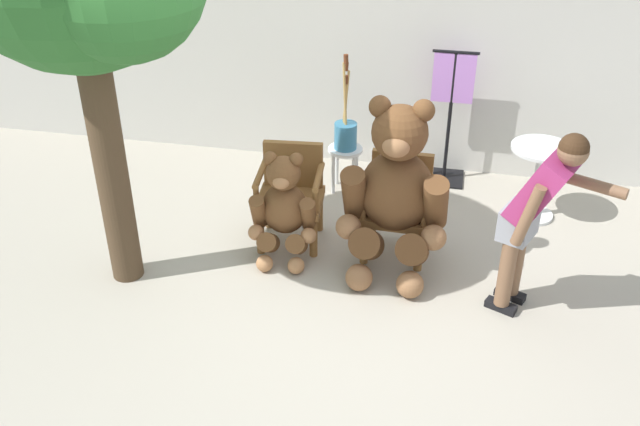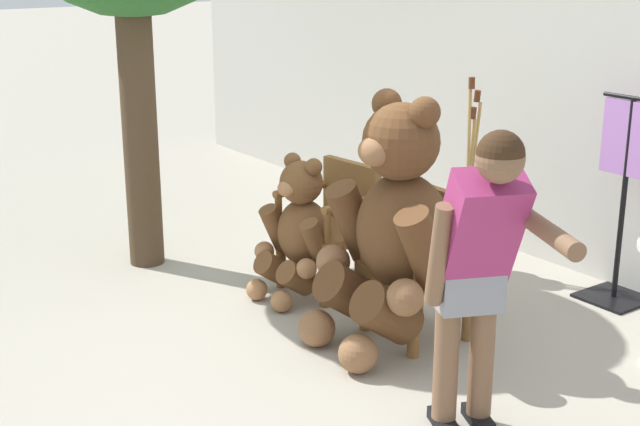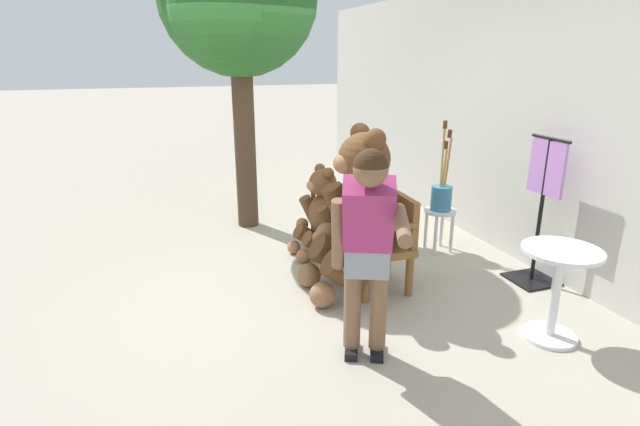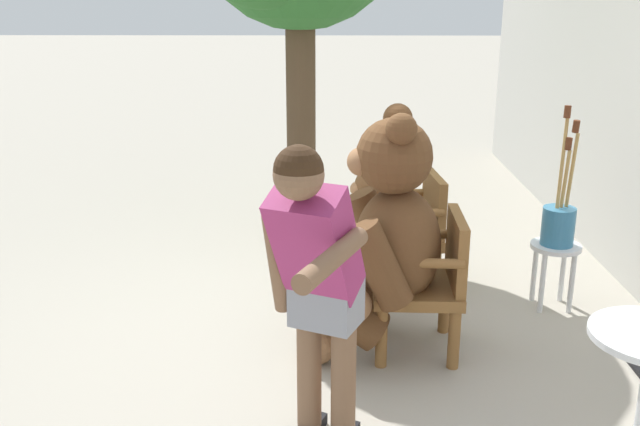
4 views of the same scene
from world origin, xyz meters
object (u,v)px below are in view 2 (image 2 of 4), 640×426
object	(u,v)px
wooden_chair_left	(333,223)
brush_bucket	(469,186)
white_stool	(467,224)
person_visitor	(478,258)
teddy_bear_large	(393,226)
clothing_display_stand	(624,195)
wooden_chair_right	(426,261)
teddy_bear_small	(298,229)

from	to	relation	value
wooden_chair_left	brush_bucket	distance (m)	1.03
white_stool	person_visitor	bearing A→B (deg)	-44.03
teddy_bear_large	clothing_display_stand	world-z (taller)	teddy_bear_large
teddy_bear_large	white_stool	distance (m)	1.42
wooden_chair_right	teddy_bear_small	size ratio (longest dim) A/B	0.89
teddy_bear_large	teddy_bear_small	size ratio (longest dim) A/B	1.54
person_visitor	white_stool	distance (m)	2.37
wooden_chair_right	person_visitor	distance (m)	1.30
teddy_bear_small	clothing_display_stand	xyz separation A→B (m)	(1.27, 1.68, 0.25)
clothing_display_stand	teddy_bear_large	bearing A→B (deg)	-101.97
person_visitor	white_stool	size ratio (longest dim) A/B	3.34
person_visitor	wooden_chair_left	bearing A→B (deg)	161.99
wooden_chair_right	person_visitor	xyz separation A→B (m)	(1.04, -0.64, 0.45)
teddy_bear_large	white_stool	size ratio (longest dim) A/B	3.24
white_stool	brush_bucket	xyz separation A→B (m)	(-0.00, 0.00, 0.28)
brush_bucket	clothing_display_stand	world-z (taller)	brush_bucket
wooden_chair_left	teddy_bear_small	world-z (taller)	teddy_bear_small
wooden_chair_right	teddy_bear_large	xyz separation A→B (m)	(-0.00, -0.26, 0.27)
wooden_chair_right	person_visitor	size ratio (longest dim) A/B	0.56
person_visitor	clothing_display_stand	distance (m)	2.15
wooden_chair_left	teddy_bear_large	bearing A→B (deg)	-15.72
brush_bucket	clothing_display_stand	xyz separation A→B (m)	(0.97, 0.42, 0.08)
brush_bucket	white_stool	bearing A→B (deg)	-54.52
wooden_chair_left	person_visitor	size ratio (longest dim) A/B	0.56
white_stool	brush_bucket	size ratio (longest dim) A/B	0.49
wooden_chair_left	clothing_display_stand	world-z (taller)	clothing_display_stand
person_visitor	clothing_display_stand	bearing A→B (deg)	108.82
brush_bucket	clothing_display_stand	distance (m)	1.06
wooden_chair_right	teddy_bear_large	bearing A→B (deg)	-90.97
teddy_bear_small	person_visitor	bearing A→B (deg)	-10.04
person_visitor	white_stool	xyz separation A→B (m)	(-1.66, 1.60, -0.56)
person_visitor	clothing_display_stand	world-z (taller)	person_visitor
wooden_chair_left	person_visitor	distance (m)	2.12
person_visitor	brush_bucket	distance (m)	2.32
wooden_chair_right	clothing_display_stand	bearing A→B (deg)	76.03
white_stool	clothing_display_stand	world-z (taller)	clothing_display_stand
teddy_bear_large	teddy_bear_small	world-z (taller)	teddy_bear_large
teddy_bear_small	brush_bucket	size ratio (longest dim) A/B	1.02
white_stool	brush_bucket	distance (m)	0.28
teddy_bear_large	brush_bucket	size ratio (longest dim) A/B	1.57
teddy_bear_small	clothing_display_stand	bearing A→B (deg)	52.98
teddy_bear_large	clothing_display_stand	size ratio (longest dim) A/B	1.09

